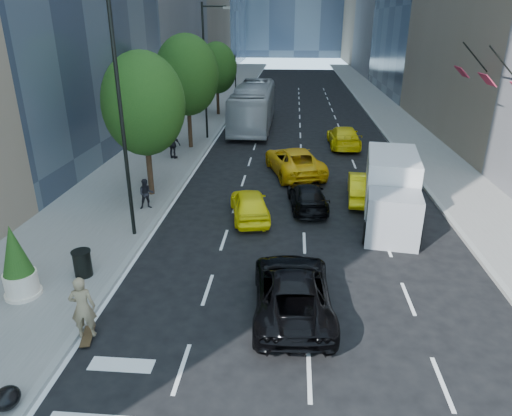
# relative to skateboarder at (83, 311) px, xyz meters

# --- Properties ---
(ground) EXTENTS (160.00, 160.00, 0.00)m
(ground) POSITION_rel_skateboarder_xyz_m (5.60, 3.00, -1.00)
(ground) COLOR black
(ground) RESTS_ON ground
(sidewalk_left) EXTENTS (6.00, 120.00, 0.15)m
(sidewalk_left) POSITION_rel_skateboarder_xyz_m (-3.40, 33.00, -0.92)
(sidewalk_left) COLOR slate
(sidewalk_left) RESTS_ON ground
(sidewalk_right) EXTENTS (4.00, 120.00, 0.15)m
(sidewalk_right) POSITION_rel_skateboarder_xyz_m (15.60, 33.00, -0.92)
(sidewalk_right) COLOR slate
(sidewalk_right) RESTS_ON ground
(lamp_near) EXTENTS (2.13, 0.22, 10.00)m
(lamp_near) POSITION_rel_skateboarder_xyz_m (-0.72, 7.00, 4.81)
(lamp_near) COLOR black
(lamp_near) RESTS_ON sidewalk_left
(lamp_far) EXTENTS (2.13, 0.22, 10.00)m
(lamp_far) POSITION_rel_skateboarder_xyz_m (-0.72, 25.00, 4.81)
(lamp_far) COLOR black
(lamp_far) RESTS_ON sidewalk_left
(tree_near) EXTENTS (4.20, 4.20, 7.46)m
(tree_near) POSITION_rel_skateboarder_xyz_m (-1.60, 12.00, 3.97)
(tree_near) COLOR black
(tree_near) RESTS_ON sidewalk_left
(tree_mid) EXTENTS (4.50, 4.50, 7.99)m
(tree_mid) POSITION_rel_skateboarder_xyz_m (-1.60, 22.00, 4.32)
(tree_mid) COLOR black
(tree_mid) RESTS_ON sidewalk_left
(tree_far) EXTENTS (3.90, 3.90, 6.92)m
(tree_far) POSITION_rel_skateboarder_xyz_m (-1.60, 35.00, 3.63)
(tree_far) COLOR black
(tree_far) RESTS_ON sidewalk_left
(traffic_signal) EXTENTS (2.48, 0.53, 5.20)m
(traffic_signal) POSITION_rel_skateboarder_xyz_m (-0.80, 43.00, 3.24)
(traffic_signal) COLOR black
(traffic_signal) RESTS_ON sidewalk_left
(facade_flags) EXTENTS (1.85, 13.30, 2.05)m
(facade_flags) POSITION_rel_skateboarder_xyz_m (16.24, 13.00, 5.19)
(facade_flags) COLOR black
(facade_flags) RESTS_ON ground
(skateboarder) EXTENTS (0.82, 0.63, 2.00)m
(skateboarder) POSITION_rel_skateboarder_xyz_m (0.00, 0.00, 0.00)
(skateboarder) COLOR #827051
(skateboarder) RESTS_ON ground
(black_sedan_lincoln) EXTENTS (2.77, 5.50, 1.49)m
(black_sedan_lincoln) POSITION_rel_skateboarder_xyz_m (6.10, 2.00, -0.25)
(black_sedan_lincoln) COLOR black
(black_sedan_lincoln) RESTS_ON ground
(black_sedan_mercedes) EXTENTS (2.22, 4.49, 1.25)m
(black_sedan_mercedes) POSITION_rel_skateboarder_xyz_m (6.80, 11.00, -0.37)
(black_sedan_mercedes) COLOR black
(black_sedan_mercedes) RESTS_ON ground
(taxi_a) EXTENTS (2.47, 4.41, 1.42)m
(taxi_a) POSITION_rel_skateboarder_xyz_m (4.00, 9.50, -0.29)
(taxi_a) COLOR #FDEA0D
(taxi_a) RESTS_ON ground
(taxi_b) EXTENTS (1.95, 4.61, 1.48)m
(taxi_b) POSITION_rel_skateboarder_xyz_m (9.80, 12.44, -0.26)
(taxi_b) COLOR yellow
(taxi_b) RESTS_ON ground
(taxi_c) EXTENTS (4.24, 6.46, 1.65)m
(taxi_c) POSITION_rel_skateboarder_xyz_m (6.10, 16.62, -0.17)
(taxi_c) COLOR #ECAF0C
(taxi_c) RESTS_ON ground
(taxi_d) EXTENTS (2.30, 5.40, 1.55)m
(taxi_d) POSITION_rel_skateboarder_xyz_m (9.80, 23.50, -0.22)
(taxi_d) COLOR yellow
(taxi_d) RESTS_ON ground
(city_bus) EXTENTS (3.15, 13.42, 3.74)m
(city_bus) POSITION_rel_skateboarder_xyz_m (2.40, 30.06, 0.87)
(city_bus) COLOR #B5B8BC
(city_bus) RESTS_ON ground
(box_truck) EXTENTS (3.17, 6.62, 3.04)m
(box_truck) POSITION_rel_skateboarder_xyz_m (10.64, 9.77, 0.55)
(box_truck) COLOR silver
(box_truck) RESTS_ON ground
(pedestrian_a) EXTENTS (0.91, 0.81, 1.54)m
(pedestrian_a) POSITION_rel_skateboarder_xyz_m (-1.20, 9.94, -0.08)
(pedestrian_a) COLOR black
(pedestrian_a) RESTS_ON sidewalk_left
(pedestrian_b) EXTENTS (1.24, 0.83, 1.96)m
(pedestrian_b) POSITION_rel_skateboarder_xyz_m (-2.12, 18.90, 0.13)
(pedestrian_b) COLOR black
(pedestrian_b) RESTS_ON sidewalk_left
(trash_can) EXTENTS (0.64, 0.64, 0.96)m
(trash_can) POSITION_rel_skateboarder_xyz_m (-1.58, 3.36, -0.37)
(trash_can) COLOR black
(trash_can) RESTS_ON sidewalk_left
(planter_shrub) EXTENTS (1.09, 1.09, 2.62)m
(planter_shrub) POSITION_rel_skateboarder_xyz_m (-3.09, 1.93, 0.40)
(planter_shrub) COLOR beige
(planter_shrub) RESTS_ON sidewalk_left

